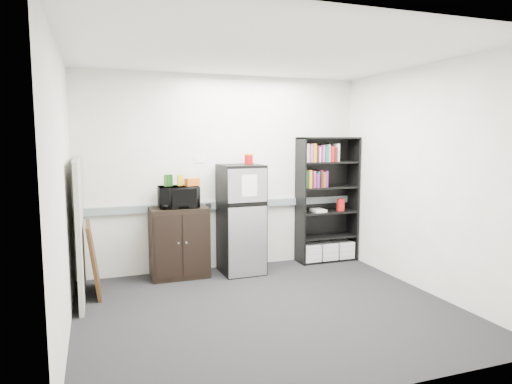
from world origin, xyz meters
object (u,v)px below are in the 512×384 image
Objects in this scene: cubicle_partition at (80,229)px; microwave at (178,197)px; cabinet at (179,242)px; bookshelf at (327,200)px; refrigerator at (241,219)px.

cubicle_partition reaches higher than microwave.
microwave reaches higher than cabinet.
microwave is at bearing -177.93° from bookshelf.
refrigerator is at bearing -5.44° from cabinet.
bookshelf is 1.40m from refrigerator.
bookshelf reaches higher than cabinet.
refrigerator is (0.84, -0.06, -0.33)m from microwave.
cabinet is 0.63× the size of refrigerator.
microwave is at bearing 174.08° from refrigerator.
bookshelf reaches higher than microwave.
microwave is 0.34× the size of refrigerator.
cabinet is at bearing 19.29° from cubicle_partition.
bookshelf reaches higher than cubicle_partition.
cubicle_partition reaches higher than cabinet.
microwave is (1.20, 0.40, 0.26)m from cubicle_partition.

